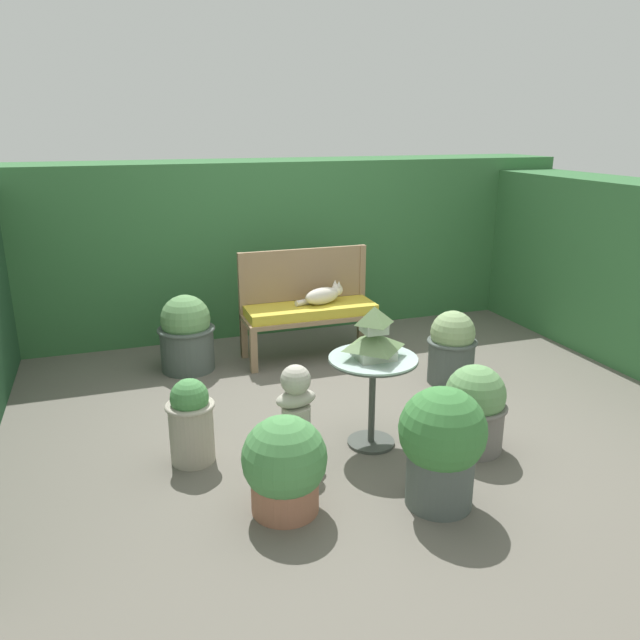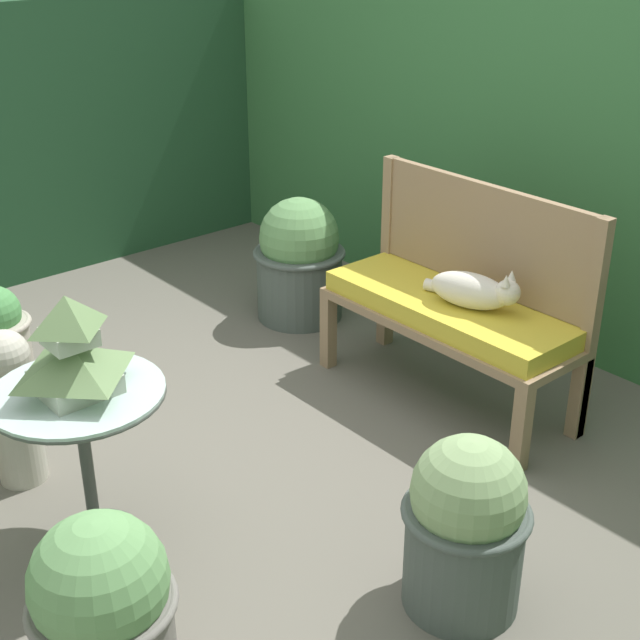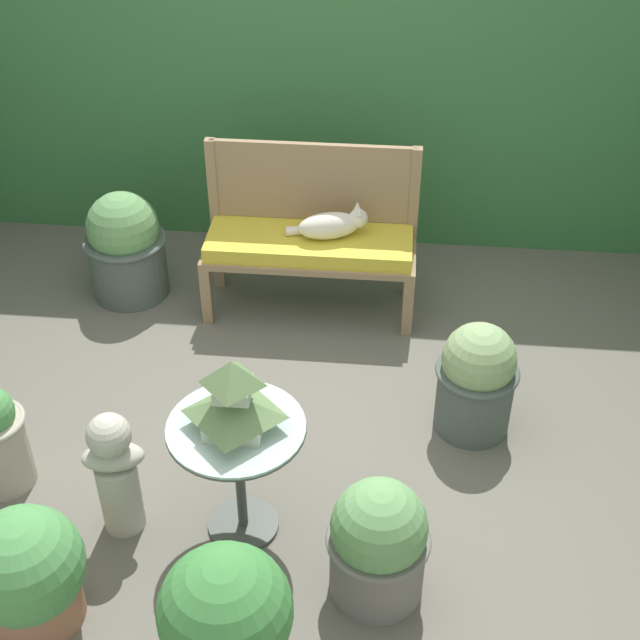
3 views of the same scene
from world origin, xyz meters
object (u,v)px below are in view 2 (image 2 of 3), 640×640
Objects in this scene: garden_bust at (12,405)px; potted_plant_hedge_corner at (299,261)px; cat at (473,290)px; patio_table at (82,426)px; pagoda_birdhouse at (72,352)px; potted_plant_bench_left at (103,609)px; garden_bench at (448,316)px; potted_plant_path_edge at (465,525)px.

garden_bust is 0.96× the size of potted_plant_hedge_corner.
cat is 0.76× the size of patio_table.
potted_plant_bench_left is (0.61, -0.27, -0.48)m from pagoda_birdhouse.
garden_bench is 1.71m from patio_table.
garden_bench is at bearing 85.74° from pagoda_birdhouse.
potted_plant_bench_left is at bearing -112.97° from potted_plant_path_edge.
patio_table is 0.70m from potted_plant_bench_left.
pagoda_birdhouse is 0.83m from potted_plant_bench_left.
pagoda_birdhouse is 0.53× the size of garden_bust.
pagoda_birdhouse is at bearing 155.98° from potted_plant_bench_left.
pagoda_birdhouse reaches higher than garden_bench.
garden_bench is 3.56× the size of pagoda_birdhouse.
pagoda_birdhouse is at bearing -60.72° from potted_plant_hedge_corner.
potted_plant_hedge_corner is (-2.05, 1.00, 0.02)m from potted_plant_path_edge.
potted_plant_bench_left is 0.95× the size of potted_plant_path_edge.
garden_bench is 1.74m from pagoda_birdhouse.
patio_table is at bearing -94.26° from garden_bench.
cat is at bearing 100.31° from potted_plant_bench_left.
garden_bench is 1.96× the size of patio_table.
patio_table is (-0.25, -1.71, -0.10)m from cat.
patio_table is at bearing -144.00° from potted_plant_path_edge.
garden_bust reaches higher than patio_table.
patio_table is 1.32m from potted_plant_path_edge.
potted_plant_hedge_corner reaches higher than garden_bust.
cat is at bearing 130.31° from potted_plant_path_edge.
patio_table is 2.03m from potted_plant_hedge_corner.
potted_plant_path_edge is at bearing -45.33° from garden_bench.
pagoda_birdhouse is at bearing -6.99° from garden_bust.
pagoda_birdhouse is 1.38m from potted_plant_path_edge.
cat reaches higher than potted_plant_bench_left.
potted_plant_hedge_corner is (-1.24, 0.06, -0.26)m from cat.
garden_bench is at bearing -3.28° from potted_plant_hedge_corner.
cat reaches higher than patio_table.
patio_table reaches higher than garden_bench.
potted_plant_path_edge is at bearing 36.00° from pagoda_birdhouse.
potted_plant_hedge_corner reaches higher than garden_bench.
cat is at bearing 81.61° from patio_table.
potted_plant_hedge_corner is at bearing 119.28° from pagoda_birdhouse.
garden_bench is at bearing 58.39° from garden_bust.
cat is 0.76× the size of potted_plant_path_edge.
garden_bench is at bearing 103.83° from potted_plant_bench_left.
potted_plant_hedge_corner is at bearing 93.44° from garden_bust.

